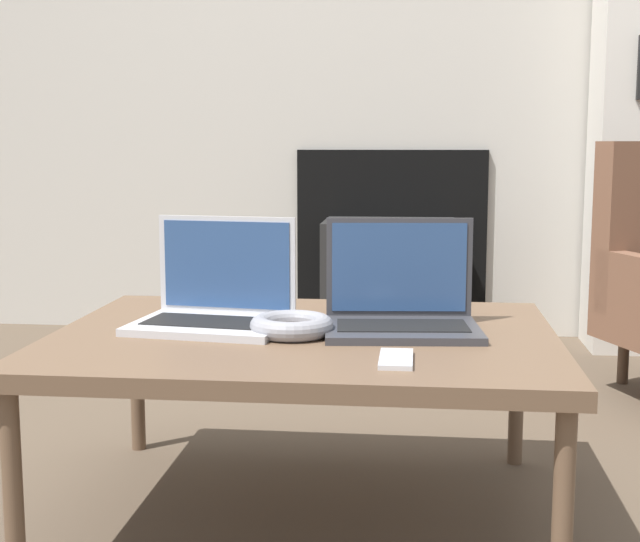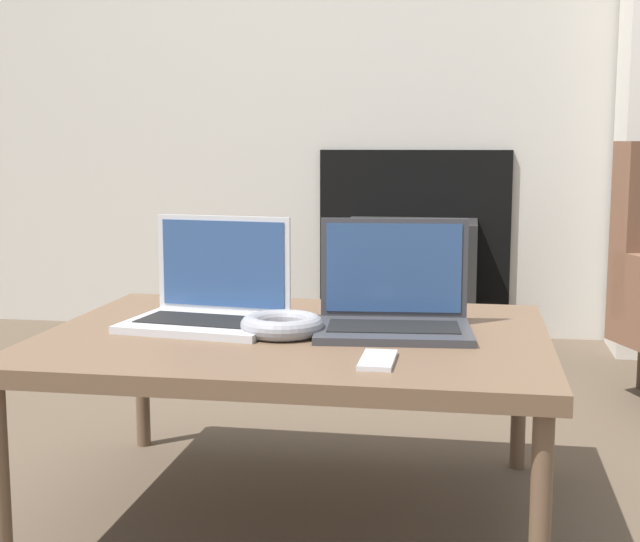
% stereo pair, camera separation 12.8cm
% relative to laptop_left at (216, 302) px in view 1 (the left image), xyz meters
% --- Properties ---
extents(ground_plane, '(14.00, 14.00, 0.00)m').
position_rel_laptop_left_xyz_m(ground_plane, '(0.20, -0.15, -0.45)').
color(ground_plane, brown).
extents(wall_back, '(7.00, 0.08, 2.60)m').
position_rel_laptop_left_xyz_m(wall_back, '(0.20, 1.84, 0.84)').
color(wall_back, beige).
rests_on(wall_back, ground_plane).
extents(table, '(1.04, 0.79, 0.40)m').
position_rel_laptop_left_xyz_m(table, '(0.20, -0.05, -0.08)').
color(table, brown).
rests_on(table, ground_plane).
extents(laptop_left, '(0.34, 0.27, 0.23)m').
position_rel_laptop_left_xyz_m(laptop_left, '(0.00, 0.00, 0.00)').
color(laptop_left, silver).
rests_on(laptop_left, table).
extents(laptop_right, '(0.34, 0.26, 0.23)m').
position_rel_laptop_left_xyz_m(laptop_right, '(0.40, 0.00, 0.00)').
color(laptop_right, '#38383D').
rests_on(laptop_right, table).
extents(headphones, '(0.17, 0.17, 0.04)m').
position_rel_laptop_left_xyz_m(headphones, '(0.18, -0.08, -0.03)').
color(headphones, gray).
rests_on(headphones, table).
extents(phone, '(0.06, 0.14, 0.01)m').
position_rel_laptop_left_xyz_m(phone, '(0.39, -0.28, -0.05)').
color(phone, silver).
rests_on(phone, table).
extents(tv, '(0.51, 0.37, 0.49)m').
position_rel_laptop_left_xyz_m(tv, '(0.32, 1.61, -0.20)').
color(tv, black).
rests_on(tv, ground_plane).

